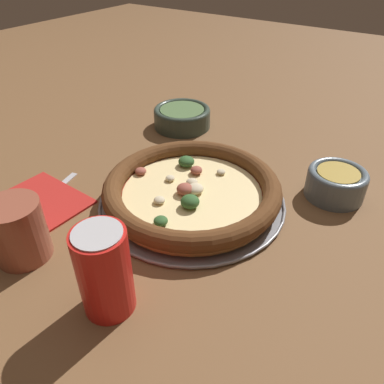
% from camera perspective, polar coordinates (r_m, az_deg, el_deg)
% --- Properties ---
extents(ground_plane, '(3.00, 3.00, 0.00)m').
position_cam_1_polar(ground_plane, '(0.66, 0.00, -1.55)').
color(ground_plane, brown).
extents(pizza_tray, '(0.33, 0.33, 0.01)m').
position_cam_1_polar(pizza_tray, '(0.66, 0.00, -1.27)').
color(pizza_tray, gray).
rests_on(pizza_tray, ground_plane).
extents(pizza, '(0.31, 0.31, 0.04)m').
position_cam_1_polar(pizza, '(0.65, -0.02, 0.38)').
color(pizza, '#BC7F42').
rests_on(pizza, pizza_tray).
extents(bowl_near, '(0.10, 0.10, 0.05)m').
position_cam_1_polar(bowl_near, '(0.71, 21.12, 1.43)').
color(bowl_near, slate).
rests_on(bowl_near, ground_plane).
extents(bowl_far, '(0.14, 0.14, 0.05)m').
position_cam_1_polar(bowl_far, '(0.92, -1.52, 11.45)').
color(bowl_far, '#334238').
rests_on(bowl_far, ground_plane).
extents(drinking_cup, '(0.08, 0.08, 0.09)m').
position_cam_1_polar(drinking_cup, '(0.59, -25.00, -5.39)').
color(drinking_cup, brown).
rests_on(drinking_cup, ground_plane).
extents(napkin, '(0.16, 0.14, 0.01)m').
position_cam_1_polar(napkin, '(0.71, -22.44, -1.50)').
color(napkin, '#B2231E').
rests_on(napkin, ground_plane).
extents(fork, '(0.06, 0.17, 0.00)m').
position_cam_1_polar(fork, '(0.72, -21.64, -1.12)').
color(fork, '#B7B7BC').
rests_on(fork, ground_plane).
extents(beverage_can, '(0.07, 0.07, 0.12)m').
position_cam_1_polar(beverage_can, '(0.47, -13.20, -11.71)').
color(beverage_can, red).
rests_on(beverage_can, ground_plane).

